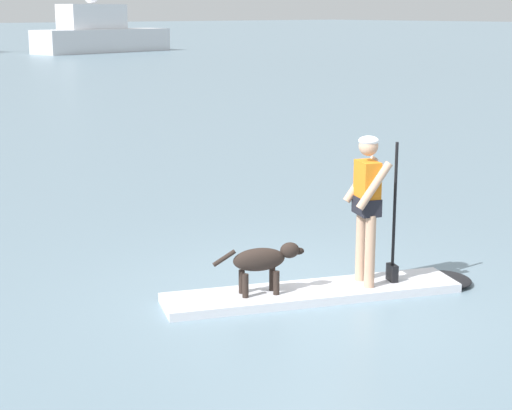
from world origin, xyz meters
TOP-DOWN VIEW (x-y plane):
  - ground_plane at (0.00, 0.00)m, footprint 400.00×400.00m
  - paddleboard at (0.21, -0.09)m, footprint 3.67×2.11m
  - person_paddler at (0.60, -0.26)m, footprint 0.68×0.60m
  - dog at (-0.54, 0.24)m, footprint 1.00×0.50m
  - moored_boat_port at (26.66, 51.42)m, footprint 11.45×4.44m

SIDE VIEW (x-z plane):
  - ground_plane at x=0.00m, z-range 0.00..0.00m
  - paddleboard at x=0.21m, z-range 0.00..0.10m
  - dog at x=-0.54m, z-range 0.20..0.77m
  - person_paddler at x=0.60m, z-range 0.24..1.97m
  - moored_boat_port at x=26.66m, z-range -0.76..3.51m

